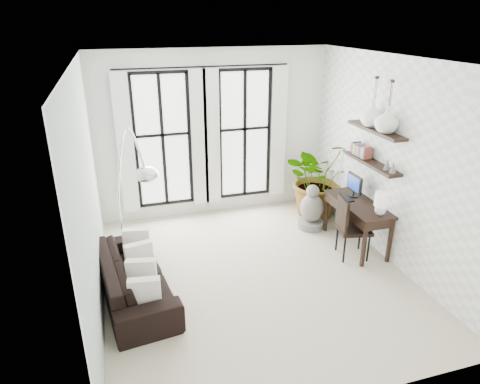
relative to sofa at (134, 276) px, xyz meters
name	(u,v)px	position (x,y,z in m)	size (l,w,h in m)	color
floor	(254,274)	(1.80, 0.02, -0.31)	(5.00, 5.00, 0.00)	beige
ceiling	(258,60)	(1.80, 0.02, 2.89)	(5.00, 5.00, 0.00)	white
wall_left	(88,196)	(-0.45, 0.02, 1.29)	(5.00, 5.00, 0.00)	#9CAEA7
wall_right	(393,163)	(4.05, 0.02, 1.29)	(5.00, 5.00, 0.00)	white
wall_back	(214,134)	(1.80, 2.52, 1.29)	(4.50, 4.50, 0.00)	white
windows	(205,138)	(1.60, 2.45, 1.25)	(3.26, 0.13, 2.65)	white
wall_shelves	(372,149)	(3.91, 0.41, 1.41)	(0.25, 1.30, 0.60)	black
sofa	(134,276)	(0.00, 0.00, 0.00)	(2.15, 0.84, 0.63)	black
throw_pillows	(140,264)	(0.10, 0.00, 0.19)	(0.40, 1.52, 0.40)	silver
plant	(318,178)	(3.70, 1.75, 0.47)	(1.40, 1.22, 1.56)	#2D7228
desk	(359,207)	(3.74, 0.33, 0.44)	(0.58, 1.38, 1.20)	black
desk_chair	(349,224)	(3.43, 0.11, 0.28)	(0.59, 0.59, 1.05)	black
arc_lamp	(129,162)	(0.10, 0.62, 1.49)	(0.73, 1.49, 2.33)	silver
buddha	(311,210)	(3.32, 1.22, 0.05)	(0.48, 0.48, 0.86)	slate
vase_a	(387,120)	(3.91, 0.12, 1.95)	(0.37, 0.37, 0.38)	white
vase_b	(372,115)	(3.91, 0.52, 1.95)	(0.37, 0.37, 0.38)	white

